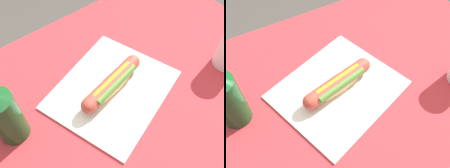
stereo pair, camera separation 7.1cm
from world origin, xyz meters
TOP-DOWN VIEW (x-y plane):
  - dining_table at (0.00, 0.00)m, footprint 1.04×0.80m
  - paper_wrapper at (0.03, -0.05)m, footprint 0.40×0.37m
  - hot_dog at (0.03, -0.05)m, footprint 0.23×0.09m
  - soda_bottle at (0.31, -0.10)m, footprint 0.07×0.07m

SIDE VIEW (x-z plane):
  - dining_table at x=0.00m, z-range 0.22..0.97m
  - paper_wrapper at x=0.03m, z-range 0.75..0.75m
  - hot_dog at x=0.03m, z-range 0.76..0.81m
  - soda_bottle at x=0.31m, z-range 0.73..0.96m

